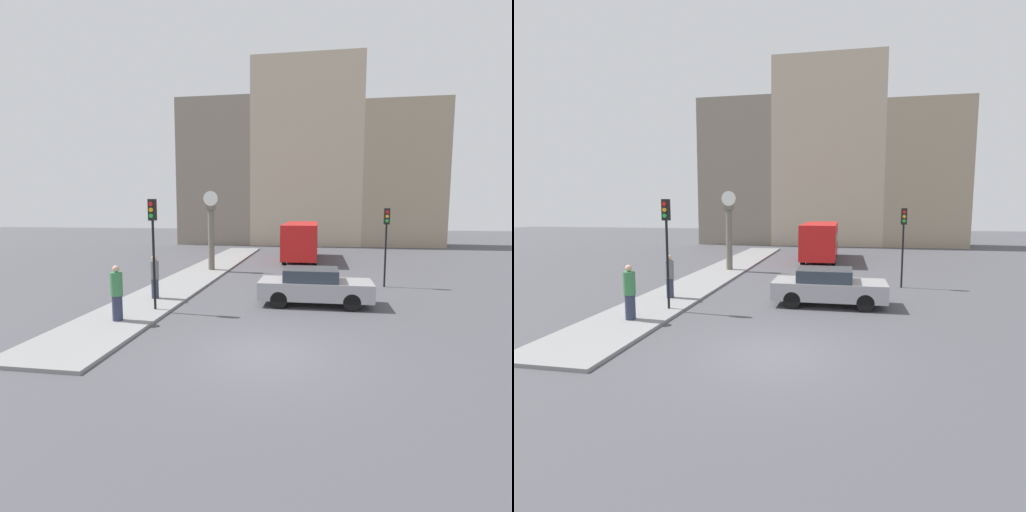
% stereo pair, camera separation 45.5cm
% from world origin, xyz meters
% --- Properties ---
extents(ground_plane, '(120.00, 120.00, 0.00)m').
position_xyz_m(ground_plane, '(0.00, 0.00, 0.00)').
color(ground_plane, '#47474C').
extents(sidewalk_corner, '(2.69, 27.78, 0.10)m').
position_xyz_m(sidewalk_corner, '(-5.34, 11.89, 0.05)').
color(sidewalk_corner, gray).
rests_on(sidewalk_corner, ground_plane).
extents(building_row, '(26.23, 5.00, 18.21)m').
position_xyz_m(building_row, '(-0.16, 31.84, 8.05)').
color(building_row, gray).
rests_on(building_row, ground_plane).
extents(sedan_car, '(4.35, 1.80, 1.44)m').
position_xyz_m(sedan_car, '(1.17, 5.60, 0.73)').
color(sedan_car, '#9E9EA3').
rests_on(sedan_car, ground_plane).
extents(bus_distant, '(2.33, 7.88, 2.68)m').
position_xyz_m(bus_distant, '(0.06, 18.91, 1.53)').
color(bus_distant, red).
rests_on(bus_distant, ground_plane).
extents(traffic_light_near, '(0.26, 0.24, 3.99)m').
position_xyz_m(traffic_light_near, '(-4.56, 3.58, 2.95)').
color(traffic_light_near, black).
rests_on(traffic_light_near, sidewalk_corner).
extents(traffic_light_far, '(0.26, 0.24, 3.76)m').
position_xyz_m(traffic_light_far, '(4.46, 9.70, 2.70)').
color(traffic_light_far, black).
rests_on(traffic_light_far, ground_plane).
extents(street_clock, '(0.95, 0.48, 4.70)m').
position_xyz_m(street_clock, '(-5.02, 13.01, 2.35)').
color(street_clock, '#666056').
rests_on(street_clock, sidewalk_corner).
extents(pedestrian_grey_jacket, '(0.34, 0.34, 1.77)m').
position_xyz_m(pedestrian_grey_jacket, '(-5.28, 5.27, 0.99)').
color(pedestrian_grey_jacket, '#2D334C').
rests_on(pedestrian_grey_jacket, sidewalk_corner).
extents(pedestrian_green_hoodie, '(0.39, 0.39, 1.83)m').
position_xyz_m(pedestrian_green_hoodie, '(-5.19, 2.00, 1.01)').
color(pedestrian_green_hoodie, '#2D334C').
rests_on(pedestrian_green_hoodie, sidewalk_corner).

